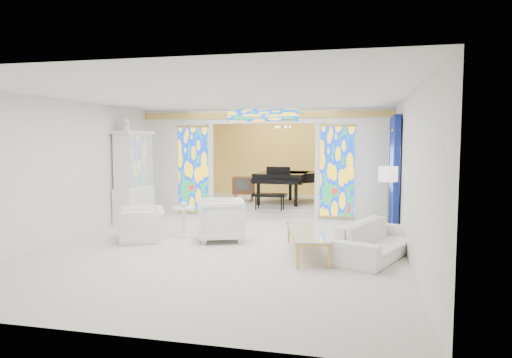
% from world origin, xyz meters
% --- Properties ---
extents(floor, '(12.00, 12.00, 0.00)m').
position_xyz_m(floor, '(0.00, 0.00, 0.00)').
color(floor, beige).
rests_on(floor, ground).
extents(ceiling, '(7.00, 12.00, 0.02)m').
position_xyz_m(ceiling, '(0.00, 0.00, 3.00)').
color(ceiling, white).
rests_on(ceiling, wall_back).
extents(wall_back, '(7.00, 0.02, 3.00)m').
position_xyz_m(wall_back, '(0.00, 6.00, 1.50)').
color(wall_back, silver).
rests_on(wall_back, floor).
extents(wall_front, '(7.00, 0.02, 3.00)m').
position_xyz_m(wall_front, '(0.00, -6.00, 1.50)').
color(wall_front, silver).
rests_on(wall_front, floor).
extents(wall_left, '(0.02, 12.00, 3.00)m').
position_xyz_m(wall_left, '(-3.50, 0.00, 1.50)').
color(wall_left, silver).
rests_on(wall_left, floor).
extents(wall_right, '(0.02, 12.00, 3.00)m').
position_xyz_m(wall_right, '(3.50, 0.00, 1.50)').
color(wall_right, silver).
rests_on(wall_right, floor).
extents(partition_wall, '(7.00, 0.22, 3.00)m').
position_xyz_m(partition_wall, '(0.00, 2.00, 1.65)').
color(partition_wall, silver).
rests_on(partition_wall, floor).
extents(stained_glass_left, '(0.90, 0.04, 2.40)m').
position_xyz_m(stained_glass_left, '(-2.03, 1.89, 1.30)').
color(stained_glass_left, gold).
rests_on(stained_glass_left, partition_wall).
extents(stained_glass_right, '(0.90, 0.04, 2.40)m').
position_xyz_m(stained_glass_right, '(2.03, 1.89, 1.30)').
color(stained_glass_right, gold).
rests_on(stained_glass_right, partition_wall).
extents(stained_glass_transom, '(2.00, 0.04, 0.34)m').
position_xyz_m(stained_glass_transom, '(0.00, 1.89, 2.82)').
color(stained_glass_transom, gold).
rests_on(stained_glass_transom, partition_wall).
extents(alcove_platform, '(6.80, 3.80, 0.18)m').
position_xyz_m(alcove_platform, '(0.00, 4.10, 0.09)').
color(alcove_platform, beige).
rests_on(alcove_platform, floor).
extents(gold_curtain_back, '(6.70, 0.10, 2.90)m').
position_xyz_m(gold_curtain_back, '(0.00, 5.88, 1.50)').
color(gold_curtain_back, '#E8C250').
rests_on(gold_curtain_back, wall_back).
extents(chandelier, '(0.48, 0.48, 0.30)m').
position_xyz_m(chandelier, '(0.20, 4.00, 2.55)').
color(chandelier, gold).
rests_on(chandelier, ceiling).
extents(blue_drapes, '(0.14, 1.85, 2.65)m').
position_xyz_m(blue_drapes, '(3.40, 0.70, 1.58)').
color(blue_drapes, navy).
rests_on(blue_drapes, wall_right).
extents(china_cabinet, '(0.56, 1.46, 2.72)m').
position_xyz_m(china_cabinet, '(-3.22, 0.60, 1.17)').
color(china_cabinet, white).
rests_on(china_cabinet, floor).
extents(armchair_left, '(1.30, 1.36, 0.69)m').
position_xyz_m(armchair_left, '(-1.92, -1.53, 0.34)').
color(armchair_left, white).
rests_on(armchair_left, floor).
extents(armchair_right, '(1.25, 1.24, 0.90)m').
position_xyz_m(armchair_right, '(-0.26, -1.20, 0.45)').
color(armchair_right, white).
rests_on(armchair_right, floor).
extents(sofa, '(1.67, 2.37, 0.64)m').
position_xyz_m(sofa, '(2.95, -1.89, 0.32)').
color(sofa, white).
rests_on(sofa, floor).
extents(side_table, '(0.63, 0.63, 0.66)m').
position_xyz_m(side_table, '(-1.19, -0.97, 0.43)').
color(side_table, white).
rests_on(side_table, floor).
extents(vase, '(0.20, 0.20, 0.17)m').
position_xyz_m(vase, '(-1.19, -0.97, 0.74)').
color(vase, silver).
rests_on(vase, side_table).
extents(coffee_table, '(1.08, 2.12, 0.45)m').
position_xyz_m(coffee_table, '(1.67, -1.98, 0.42)').
color(coffee_table, silver).
rests_on(coffee_table, floor).
extents(floor_lamp, '(0.52, 0.52, 1.60)m').
position_xyz_m(floor_lamp, '(3.20, -0.55, 1.37)').
color(floor_lamp, gold).
rests_on(floor_lamp, floor).
extents(grand_piano, '(1.96, 2.94, 1.16)m').
position_xyz_m(grand_piano, '(0.41, 3.73, 0.96)').
color(grand_piano, black).
rests_on(grand_piano, alcove_platform).
extents(tv_console, '(0.73, 0.54, 0.79)m').
position_xyz_m(tv_console, '(-1.00, 3.65, 0.69)').
color(tv_console, '#58311F').
rests_on(tv_console, alcove_platform).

